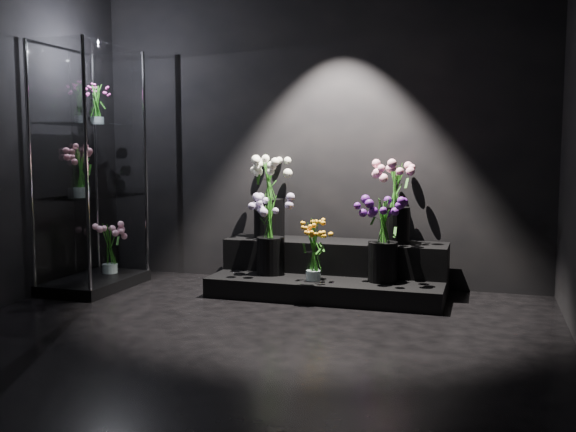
% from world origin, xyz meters
% --- Properties ---
extents(floor, '(4.00, 4.00, 0.00)m').
position_xyz_m(floor, '(0.00, 0.00, 0.00)').
color(floor, black).
rests_on(floor, ground).
extents(wall_back, '(4.00, 0.00, 4.00)m').
position_xyz_m(wall_back, '(0.00, 2.00, 1.40)').
color(wall_back, black).
rests_on(wall_back, floor).
extents(display_riser, '(1.86, 0.83, 0.41)m').
position_xyz_m(display_riser, '(0.25, 1.63, 0.17)').
color(display_riser, black).
rests_on(display_riser, floor).
extents(display_case, '(0.55, 0.92, 2.02)m').
position_xyz_m(display_case, '(-1.71, 1.17, 1.01)').
color(display_case, black).
rests_on(display_case, floor).
extents(bouquet_orange_bells, '(0.29, 0.29, 0.48)m').
position_xyz_m(bouquet_orange_bells, '(0.18, 1.31, 0.41)').
color(bouquet_orange_bells, white).
rests_on(bouquet_orange_bells, display_riser).
extents(bouquet_lilac, '(0.37, 0.37, 0.65)m').
position_xyz_m(bouquet_lilac, '(-0.23, 1.46, 0.54)').
color(bouquet_lilac, black).
rests_on(bouquet_lilac, display_riser).
extents(bouquet_purple, '(0.38, 0.38, 0.65)m').
position_xyz_m(bouquet_purple, '(0.70, 1.44, 0.53)').
color(bouquet_purple, black).
rests_on(bouquet_purple, display_riser).
extents(bouquet_cream_roses, '(0.41, 0.41, 0.71)m').
position_xyz_m(bouquet_cream_roses, '(-0.35, 1.78, 0.81)').
color(bouquet_cream_roses, black).
rests_on(bouquet_cream_roses, display_riser).
extents(bouquet_pink_roses, '(0.41, 0.41, 0.67)m').
position_xyz_m(bouquet_pink_roses, '(0.75, 1.76, 0.80)').
color(bouquet_pink_roses, black).
rests_on(bouquet_pink_roses, display_riser).
extents(bouquet_case_pink, '(0.30, 0.30, 0.41)m').
position_xyz_m(bouquet_case_pink, '(-1.66, 0.95, 1.01)').
color(bouquet_case_pink, white).
rests_on(bouquet_case_pink, display_case).
extents(bouquet_case_magenta, '(0.27, 0.27, 0.34)m').
position_xyz_m(bouquet_case_magenta, '(-1.75, 1.34, 1.56)').
color(bouquet_case_magenta, white).
rests_on(bouquet_case_magenta, display_case).
extents(bouquet_case_base_pink, '(0.32, 0.32, 0.45)m').
position_xyz_m(bouquet_case_base_pink, '(-1.69, 1.38, 0.33)').
color(bouquet_case_base_pink, white).
rests_on(bouquet_case_base_pink, display_case).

